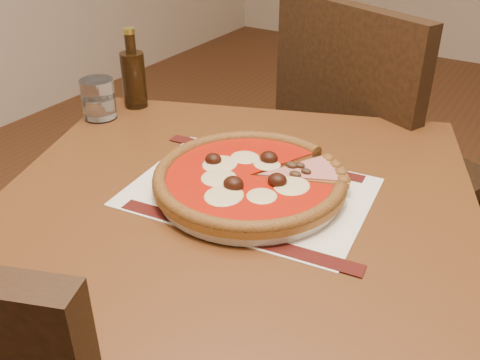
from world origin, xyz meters
name	(u,v)px	position (x,y,z in m)	size (l,w,h in m)	color
table	(234,249)	(-0.37, -0.50, 0.65)	(1.03, 1.03, 0.75)	#5F3116
chair_far	(366,155)	(-0.36, 0.14, 0.55)	(0.60, 0.60, 0.97)	black
placemat	(250,192)	(-0.36, -0.47, 0.75)	(0.40, 0.28, 0.00)	silver
plate	(250,187)	(-0.36, -0.47, 0.76)	(0.31, 0.31, 0.02)	white
pizza	(250,177)	(-0.36, -0.47, 0.78)	(0.33, 0.33, 0.04)	#A46627
ham_slice	(312,172)	(-0.28, -0.39, 0.78)	(0.14, 0.14, 0.02)	#A46627
water_glass	(99,99)	(-0.81, -0.37, 0.79)	(0.07, 0.07, 0.09)	white
bottle	(134,77)	(-0.79, -0.28, 0.82)	(0.05, 0.05, 0.18)	black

